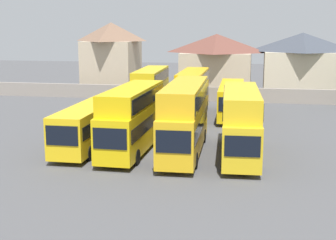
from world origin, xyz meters
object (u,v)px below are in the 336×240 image
Objects in this scene: bus_4 at (241,120)px; house_terrace_left at (112,56)px; bus_5 at (151,89)px; bus_7 at (232,98)px; house_terrace_centre at (216,63)px; house_terrace_right at (302,64)px; bus_3 at (185,115)px; bus_1 at (88,125)px; bus_6 at (193,91)px; bus_2 at (132,116)px.

bus_4 is 37.99m from house_terrace_left.
house_terrace_left reaches higher than bus_5.
bus_7 is 1.18× the size of house_terrace_centre.
house_terrace_centre is 11.59m from house_terrace_right.
house_terrace_left reaches higher than bus_3.
bus_7 reaches higher than bus_1.
house_terrace_right is (12.64, 17.66, 1.67)m from bus_6.
house_terrace_centre is (3.58, 32.53, 1.49)m from bus_2.
house_terrace_right reaches higher than bus_1.
bus_1 is 0.96× the size of bus_5.
house_terrace_left reaches higher than bus_6.
bus_3 is at bearing 95.25° from bus_2.
house_terrace_right is at bearing 159.37° from bus_3.
bus_7 is at bearing 85.24° from bus_5.
bus_5 is at bearing -135.36° from house_terrace_right.
bus_7 is 17.35m from house_terrace_centre.
bus_3 reaches higher than bus_5.
bus_4 is at bearing 3.71° from bus_7.
bus_7 is at bearing -177.86° from bus_4.
bus_5 is (1.46, 15.82, 0.80)m from bus_1.
house_terrace_right is (7.11, 33.03, 1.59)m from bus_4.
bus_5 reaches higher than bus_7.
bus_5 is 19.15m from house_terrace_left.
bus_4 is at bearing 19.47° from bus_6.
bus_6 is 17.22m from house_terrace_centre.
house_terrace_right is (8.54, 17.47, 2.41)m from bus_7.
house_terrace_right reaches higher than bus_4.
bus_3 is at bearing -11.47° from bus_7.
bus_2 is at bearing -70.35° from house_terrace_left.
house_terrace_centre is at bearing 158.70° from bus_5.
house_terrace_left is (-14.11, 17.07, 2.37)m from bus_6.
bus_7 is at bearing 157.86° from bus_2.
bus_3 is 1.12× the size of bus_5.
bus_7 is 1.19× the size of house_terrace_left.
house_terrace_right is at bearing 164.75° from bus_4.
bus_2 is 3.95m from bus_3.
bus_4 is 0.92× the size of bus_7.
house_terrace_centre is at bearing 178.90° from bus_3.
house_terrace_left is at bearing -179.84° from house_terrace_centre.
bus_2 is at bearing -96.28° from house_terrace_centre.
house_terrace_left is 26.76m from house_terrace_right.
bus_7 is at bearing 146.03° from bus_1.
house_terrace_centre is at bearing 176.15° from bus_6.
bus_6 is at bearing 157.65° from bus_1.
house_terrace_left is (-15.53, 32.18, 2.11)m from bus_3.
bus_2 is 8.04m from bus_4.
bus_5 reaches higher than bus_1.
bus_4 is 1.02× the size of bus_5.
house_terrace_left is 15.20m from house_terrace_centre.
bus_6 is at bearing -93.55° from house_terrace_centre.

